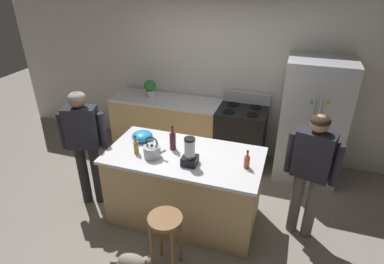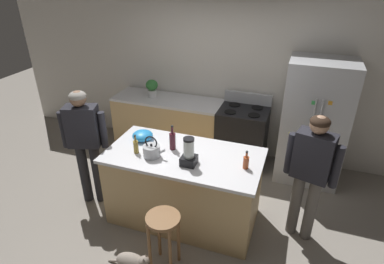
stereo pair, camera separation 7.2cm
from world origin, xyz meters
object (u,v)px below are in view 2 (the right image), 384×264
(refrigerator, at_px, (314,123))
(potted_plant, at_px, (152,87))
(cat, at_px, (133,262))
(person_by_island_left, at_px, (85,138))
(tea_kettle, at_px, (152,151))
(bar_stool, at_px, (164,229))
(bottle_cooking_sauce, at_px, (246,162))
(blender_appliance, at_px, (189,153))
(bottle_wine, at_px, (173,141))
(person_by_sink_right, at_px, (311,168))
(mixing_bowl, at_px, (143,135))
(kitchen_island, at_px, (184,187))
(bottle_vinegar, at_px, (136,146))
(stove_range, at_px, (242,137))

(refrigerator, relative_size, potted_plant, 6.14)
(refrigerator, height_order, cat, refrigerator)
(person_by_island_left, xyz_separation_m, tea_kettle, (0.99, -0.07, 0.05))
(bar_stool, relative_size, bottle_cooking_sauce, 3.24)
(person_by_island_left, distance_m, blender_appliance, 1.46)
(cat, bearing_deg, potted_plant, 110.13)
(bottle_wine, relative_size, tea_kettle, 1.15)
(person_by_sink_right, distance_m, cat, 2.20)
(person_by_island_left, relative_size, mixing_bowl, 6.17)
(cat, distance_m, bottle_cooking_sauce, 1.64)
(kitchen_island, xyz_separation_m, bottle_wine, (-0.17, 0.07, 0.59))
(bottle_vinegar, bearing_deg, kitchen_island, 15.55)
(bar_stool, height_order, bottle_wine, bottle_wine)
(mixing_bowl, bearing_deg, refrigerator, 32.90)
(potted_plant, bearing_deg, stove_range, -0.94)
(person_by_sink_right, relative_size, tea_kettle, 5.82)
(bar_stool, height_order, bottle_vinegar, bottle_vinegar)
(refrigerator, relative_size, person_by_island_left, 1.13)
(bottle_vinegar, bearing_deg, blender_appliance, -2.07)
(stove_range, bearing_deg, refrigerator, -1.37)
(bottle_cooking_sauce, bearing_deg, person_by_island_left, -178.50)
(person_by_sink_right, height_order, bar_stool, person_by_sink_right)
(kitchen_island, distance_m, refrigerator, 2.13)
(tea_kettle, bearing_deg, person_by_sink_right, 11.21)
(kitchen_island, xyz_separation_m, mixing_bowl, (-0.62, 0.16, 0.54))
(bottle_cooking_sauce, distance_m, bottle_vinegar, 1.30)
(bottle_vinegar, bearing_deg, stove_range, 60.08)
(kitchen_island, bearing_deg, blender_appliance, -53.27)
(stove_range, xyz_separation_m, mixing_bowl, (-1.04, -1.36, 0.53))
(person_by_island_left, xyz_separation_m, bottle_vinegar, (0.77, -0.06, 0.06))
(person_by_sink_right, relative_size, blender_appliance, 4.82)
(tea_kettle, bearing_deg, refrigerator, 43.10)
(blender_appliance, bearing_deg, person_by_sink_right, 15.48)
(cat, distance_m, mixing_bowl, 1.50)
(stove_range, xyz_separation_m, potted_plant, (-1.57, 0.03, 0.64))
(refrigerator, relative_size, cat, 3.55)
(person_by_island_left, relative_size, potted_plant, 5.42)
(kitchen_island, height_order, potted_plant, potted_plant)
(bottle_vinegar, distance_m, mixing_bowl, 0.32)
(kitchen_island, relative_size, cat, 3.59)
(person_by_sink_right, bearing_deg, bottle_vinegar, -170.37)
(cat, xyz_separation_m, potted_plant, (-0.92, 2.52, 1.02))
(potted_plant, height_order, tea_kettle, potted_plant)
(stove_range, xyz_separation_m, tea_kettle, (-0.75, -1.69, 0.55))
(bottle_vinegar, bearing_deg, cat, -68.87)
(mixing_bowl, bearing_deg, bottle_vinegar, -76.52)
(person_by_sink_right, relative_size, bottle_cooking_sauce, 7.42)
(kitchen_island, distance_m, person_by_sink_right, 1.52)
(person_by_island_left, bearing_deg, bar_stool, -26.90)
(kitchen_island, distance_m, blender_appliance, 0.66)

